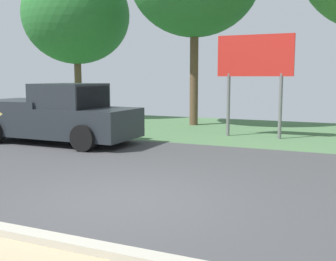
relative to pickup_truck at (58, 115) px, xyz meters
The scene contains 4 objects.
ground_plane 5.37m from the pickup_truck, 17.80° to the right, with size 40.00×22.00×0.20m.
pickup_truck is the anchor object (origin of this frame).
roadside_billboard 6.77m from the pickup_truck, 34.26° to the left, with size 2.60×0.12×3.50m.
tree_left_far 9.54m from the pickup_truck, 121.75° to the left, with size 5.38×5.38×7.62m.
Camera 1 is at (3.49, -6.00, 2.10)m, focal length 44.37 mm.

